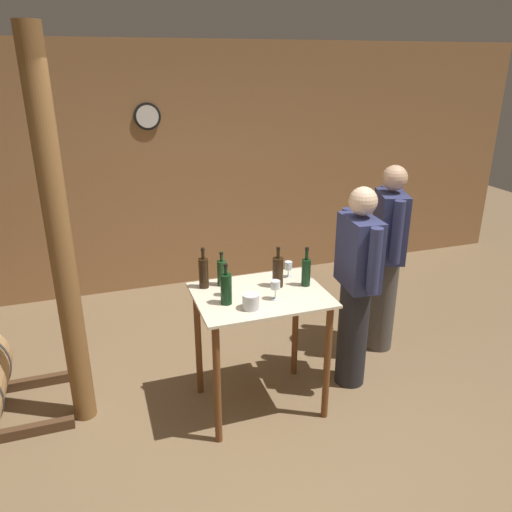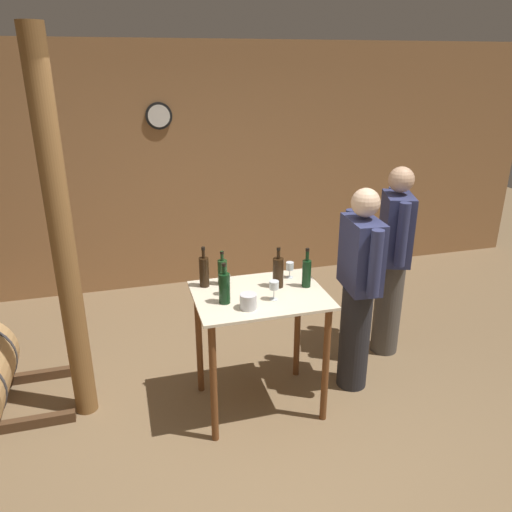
% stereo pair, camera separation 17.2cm
% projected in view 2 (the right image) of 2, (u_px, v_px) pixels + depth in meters
% --- Properties ---
extents(ground_plane, '(14.00, 14.00, 0.00)m').
position_uv_depth(ground_plane, '(281.00, 446.00, 3.45)').
color(ground_plane, brown).
extents(back_wall, '(8.40, 0.08, 2.70)m').
position_uv_depth(back_wall, '(201.00, 169.00, 5.60)').
color(back_wall, '#996B42').
rests_on(back_wall, ground_plane).
extents(tasting_table, '(0.93, 0.71, 0.94)m').
position_uv_depth(tasting_table, '(260.00, 319.00, 3.61)').
color(tasting_table, beige).
rests_on(tasting_table, ground_plane).
extents(wooden_post, '(0.16, 0.16, 2.70)m').
position_uv_depth(wooden_post, '(63.00, 243.00, 3.33)').
color(wooden_post, brown).
rests_on(wooden_post, ground_plane).
extents(wine_bottle_far_left, '(0.07, 0.07, 0.31)m').
position_uv_depth(wine_bottle_far_left, '(204.00, 271.00, 3.61)').
color(wine_bottle_far_left, black).
rests_on(wine_bottle_far_left, tasting_table).
extents(wine_bottle_left, '(0.08, 0.08, 0.29)m').
position_uv_depth(wine_bottle_left, '(224.00, 288.00, 3.36)').
color(wine_bottle_left, black).
rests_on(wine_bottle_left, tasting_table).
extents(wine_bottle_center, '(0.07, 0.07, 0.26)m').
position_uv_depth(wine_bottle_center, '(222.00, 271.00, 3.65)').
color(wine_bottle_center, '#193819').
rests_on(wine_bottle_center, tasting_table).
extents(wine_bottle_right, '(0.08, 0.08, 0.31)m').
position_uv_depth(wine_bottle_right, '(278.00, 272.00, 3.60)').
color(wine_bottle_right, black).
rests_on(wine_bottle_right, tasting_table).
extents(wine_bottle_far_right, '(0.07, 0.07, 0.30)m').
position_uv_depth(wine_bottle_far_right, '(307.00, 272.00, 3.61)').
color(wine_bottle_far_right, black).
rests_on(wine_bottle_far_right, tasting_table).
extents(wine_glass_near_left, '(0.06, 0.06, 0.16)m').
position_uv_depth(wine_glass_near_left, '(226.00, 280.00, 3.48)').
color(wine_glass_near_left, silver).
rests_on(wine_glass_near_left, tasting_table).
extents(wine_glass_near_center, '(0.07, 0.07, 0.14)m').
position_uv_depth(wine_glass_near_center, '(274.00, 286.00, 3.41)').
color(wine_glass_near_center, silver).
rests_on(wine_glass_near_center, tasting_table).
extents(wine_glass_near_right, '(0.06, 0.06, 0.12)m').
position_uv_depth(wine_glass_near_right, '(290.00, 267.00, 3.77)').
color(wine_glass_near_right, silver).
rests_on(wine_glass_near_right, tasting_table).
extents(ice_bucket, '(0.11, 0.11, 0.10)m').
position_uv_depth(ice_bucket, '(248.00, 301.00, 3.31)').
color(ice_bucket, silver).
rests_on(ice_bucket, tasting_table).
extents(person_host, '(0.25, 0.59, 1.64)m').
position_uv_depth(person_host, '(359.00, 288.00, 3.80)').
color(person_host, '#232328').
rests_on(person_host, ground_plane).
extents(person_visitor_with_scarf, '(0.34, 0.56, 1.69)m').
position_uv_depth(person_visitor_with_scarf, '(393.00, 259.00, 4.28)').
color(person_visitor_with_scarf, '#4C4742').
rests_on(person_visitor_with_scarf, ground_plane).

